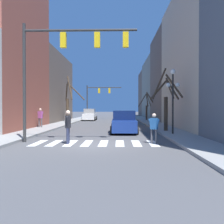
{
  "coord_description": "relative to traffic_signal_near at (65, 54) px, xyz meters",
  "views": [
    {
      "loc": [
        1.28,
        -13.59,
        1.93
      ],
      "look_at": [
        0.3,
        25.57,
        1.33
      ],
      "focal_mm": 42.0,
      "sensor_mm": 36.0,
      "label": 1
    }
  ],
  "objects": [
    {
      "name": "ground_plane",
      "position": [
        1.75,
        -1.08,
        -4.95
      ],
      "size": [
        240.0,
        240.0,
        0.0
      ],
      "primitive_type": "plane",
      "color": "#4C4C4F"
    },
    {
      "name": "sidewalk_right",
      "position": [
        7.13,
        -1.08,
        -4.87
      ],
      "size": [
        2.15,
        90.0,
        0.15
      ],
      "color": "gray",
      "rests_on": "ground_plane"
    },
    {
      "name": "building_row_left",
      "position": [
        -7.7,
        11.32,
        0.51
      ],
      "size": [
        6.0,
        36.11,
        13.85
      ],
      "color": "beige",
      "rests_on": "ground_plane"
    },
    {
      "name": "building_row_right",
      "position": [
        11.2,
        21.98,
        1.05
      ],
      "size": [
        6.0,
        61.05,
        13.48
      ],
      "color": "#515B66",
      "rests_on": "ground_plane"
    },
    {
      "name": "crosswalk_stripes",
      "position": [
        1.75,
        -0.39,
        -4.94
      ],
      "size": [
        6.75,
        2.6,
        0.01
      ],
      "color": "white",
      "rests_on": "ground_plane"
    },
    {
      "name": "traffic_signal_near",
      "position": [
        0.0,
        0.0,
        0.0
      ],
      "size": [
        6.45,
        0.28,
        6.69
      ],
      "color": "#2D2D2D",
      "rests_on": "ground_plane"
    },
    {
      "name": "traffic_signal_far",
      "position": [
        -0.6,
        29.66,
        -0.76
      ],
      "size": [
        5.91,
        0.28,
        5.81
      ],
      "color": "#2D2D2D",
      "rests_on": "ground_plane"
    },
    {
      "name": "street_lamp_right_corner",
      "position": [
        6.79,
        3.55,
        -1.64
      ],
      "size": [
        0.95,
        0.36,
        4.47
      ],
      "color": "black",
      "rests_on": "sidewalk_right"
    },
    {
      "name": "car_parked_right_near",
      "position": [
        3.65,
        14.89,
        -4.17
      ],
      "size": [
        2.05,
        4.78,
        1.65
      ],
      "rotation": [
        0.0,
        0.0,
        1.57
      ],
      "color": "#A38423",
      "rests_on": "ground_plane"
    },
    {
      "name": "car_parked_right_mid",
      "position": [
        3.44,
        5.6,
        -4.14
      ],
      "size": [
        2.04,
        4.61,
        1.73
      ],
      "rotation": [
        0.0,
        0.0,
        1.57
      ],
      "color": "navy",
      "rests_on": "ground_plane"
    },
    {
      "name": "car_parked_left_far",
      "position": [
        -1.43,
        25.73,
        -4.1
      ],
      "size": [
        2.01,
        4.66,
        1.82
      ],
      "rotation": [
        0.0,
        0.0,
        1.57
      ],
      "color": "white",
      "rests_on": "ground_plane"
    },
    {
      "name": "pedestrian_on_left_sidewalk",
      "position": [
        4.94,
        -0.51,
        -3.97
      ],
      "size": [
        0.61,
        0.5,
        1.64
      ],
      "rotation": [
        0.0,
        0.0,
        5.62
      ],
      "color": "#4C4C51",
      "rests_on": "ground_plane"
    },
    {
      "name": "pedestrian_crossing_street",
      "position": [
        -4.22,
        9.36,
        -3.76
      ],
      "size": [
        0.7,
        0.44,
        1.75
      ],
      "rotation": [
        0.0,
        0.0,
        2.65
      ],
      "color": "#4C4C51",
      "rests_on": "sidewalk_left"
    },
    {
      "name": "pedestrian_on_right_sidewalk",
      "position": [
        0.31,
        -0.7,
        -3.88
      ],
      "size": [
        0.24,
        0.77,
        1.8
      ],
      "rotation": [
        0.0,
        0.0,
        4.71
      ],
      "color": "#282D47",
      "rests_on": "ground_plane"
    },
    {
      "name": "street_tree_right_mid",
      "position": [
        7.36,
        24.9,
        -2.77
      ],
      "size": [
        2.82,
        1.92,
        4.24
      ],
      "color": "#473828",
      "rests_on": "sidewalk_right"
    },
    {
      "name": "street_tree_right_far",
      "position": [
        6.73,
        5.79,
        -2.49
      ],
      "size": [
        2.46,
        1.35,
        4.92
      ],
      "color": "#473828",
      "rests_on": "sidewalk_right"
    },
    {
      "name": "street_tree_left_near",
      "position": [
        -3.53,
        19.68,
        -2.28
      ],
      "size": [
        2.86,
        2.52,
        6.03
      ],
      "color": "#473828",
      "rests_on": "sidewalk_left"
    }
  ]
}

